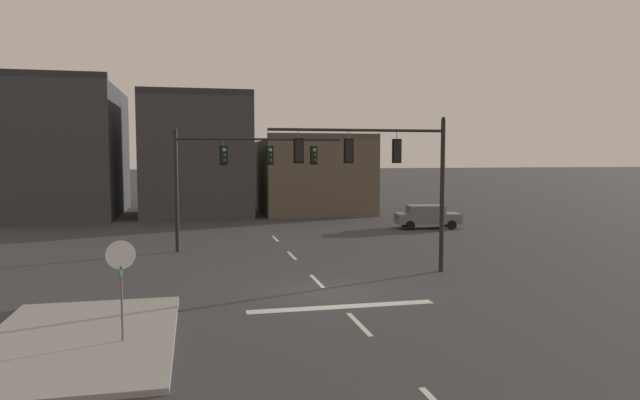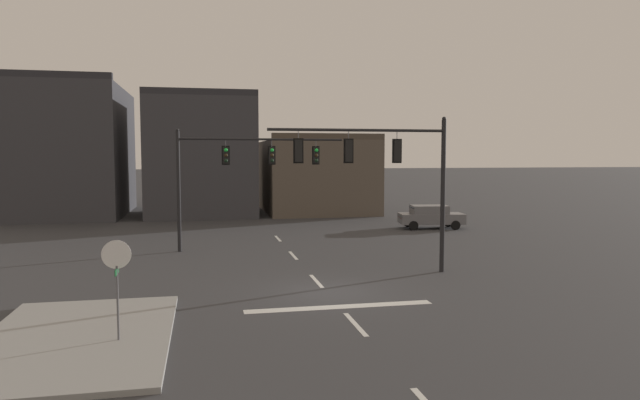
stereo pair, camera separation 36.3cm
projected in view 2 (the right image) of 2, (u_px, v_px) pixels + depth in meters
The scene contains 9 objects.
ground_plane at pixel (327, 293), 20.91m from camera, with size 400.00×400.00×0.00m, color #353538.
sidewalk_near_corner at pixel (77, 339), 15.41m from camera, with size 5.00×8.00×0.15m, color gray.
stop_bar_paint at pixel (340, 307), 18.95m from camera, with size 6.40×0.50×0.01m, color silver.
lane_centreline at pixel (316, 281), 22.86m from camera, with size 0.16×26.40×0.01m.
signal_mast_near_side at pixel (388, 165), 23.86m from camera, with size 7.68×0.38×6.71m.
signal_mast_far_side at pixel (236, 165), 30.25m from camera, with size 8.98×0.57×6.46m.
stop_sign at pixel (117, 266), 14.96m from camera, with size 0.76×0.64×2.83m.
car_lot_nearside at pixel (431, 216), 39.30m from camera, with size 4.62×2.38×1.61m.
building_row at pixel (167, 160), 49.05m from camera, with size 31.04×13.73×11.22m.
Camera 2 is at (-4.41, -20.10, 5.05)m, focal length 31.82 mm.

